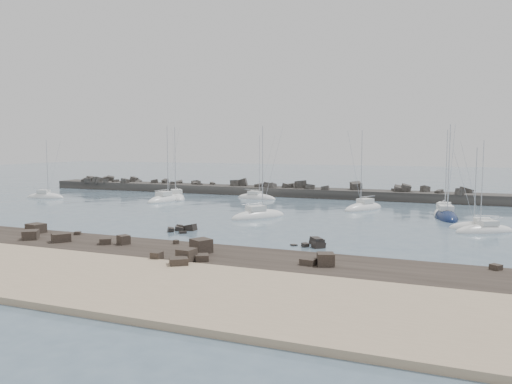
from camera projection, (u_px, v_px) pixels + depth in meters
ground at (235, 223)px, 70.61m from camera, size 400.00×400.00×0.00m
sand_strip at (75, 279)px, 41.06m from camera, size 140.00×14.00×1.00m
rock_shelf at (144, 254)px, 50.36m from camera, size 140.00×12.00×2.07m
rock_cluster_near at (184, 230)px, 64.31m from camera, size 3.22×3.57×1.54m
rock_cluster_far at (315, 244)px, 54.67m from camera, size 4.11×3.67×1.43m
breakwater at (273, 194)px, 108.64m from camera, size 115.00×7.42×4.96m
sailboat_0 at (45, 197)px, 103.27m from camera, size 8.49×4.14×12.98m
sailboat_1 at (176, 198)px, 102.21m from camera, size 8.71×9.71×15.80m
sailboat_2 at (166, 200)px, 97.80m from camera, size 4.29×10.32×15.85m
sailboat_3 at (256, 198)px, 102.01m from camera, size 9.24×4.25×13.94m
sailboat_4 at (363, 209)px, 85.09m from camera, size 6.94×9.38×14.56m
sailboat_5 at (258, 216)px, 75.79m from camera, size 7.74×9.49×15.00m
sailboat_6 at (446, 217)px, 75.10m from camera, size 4.62×9.95×15.20m
sailboat_7 at (479, 229)px, 64.93m from camera, size 7.32×2.58×11.61m
sailboat_8 at (444, 213)px, 79.91m from camera, size 4.01×9.41×14.50m
sailboat_9 at (485, 231)px, 63.19m from camera, size 8.06×6.26×12.53m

